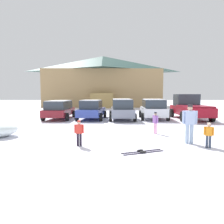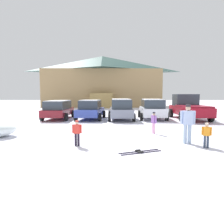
{
  "view_description": "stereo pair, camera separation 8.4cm",
  "coord_description": "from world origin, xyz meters",
  "px_view_note": "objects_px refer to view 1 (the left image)",
  "views": [
    {
      "loc": [
        -0.5,
        -5.92,
        2.04
      ],
      "look_at": [
        -0.45,
        6.78,
        0.98
      ],
      "focal_mm": 32.0,
      "sensor_mm": 36.0,
      "label": 1
    },
    {
      "loc": [
        -0.41,
        -5.92,
        2.04
      ],
      "look_at": [
        -0.45,
        6.78,
        0.98
      ],
      "focal_mm": 32.0,
      "sensor_mm": 36.0,
      "label": 2
    }
  ],
  "objects_px": {
    "ski_lodge": "(102,81)",
    "skier_adult_in_blue_parka": "(189,121)",
    "parked_maroon_van": "(59,109)",
    "parked_grey_wagon": "(121,108)",
    "skier_child_in_orange_jacket": "(208,134)",
    "pickup_truck": "(188,107)",
    "pair_of_skis": "(142,152)",
    "skier_child_in_purple_jacket": "(155,121)",
    "parked_white_suv": "(152,108)",
    "parked_blue_hatchback": "(91,110)",
    "skier_child_in_red_jacket": "(78,132)"
  },
  "relations": [
    {
      "from": "pickup_truck",
      "to": "skier_child_in_purple_jacket",
      "type": "height_order",
      "value": "pickup_truck"
    },
    {
      "from": "parked_grey_wagon",
      "to": "parked_blue_hatchback",
      "type": "bearing_deg",
      "value": 175.89
    },
    {
      "from": "parked_maroon_van",
      "to": "skier_child_in_orange_jacket",
      "type": "relative_size",
      "value": 4.56
    },
    {
      "from": "ski_lodge",
      "to": "pickup_truck",
      "type": "bearing_deg",
      "value": -67.78
    },
    {
      "from": "parked_maroon_van",
      "to": "skier_child_in_purple_jacket",
      "type": "xyz_separation_m",
      "value": [
        6.87,
        -6.73,
        -0.21
      ]
    },
    {
      "from": "pickup_truck",
      "to": "skier_adult_in_blue_parka",
      "type": "height_order",
      "value": "pickup_truck"
    },
    {
      "from": "parked_maroon_van",
      "to": "parked_white_suv",
      "type": "bearing_deg",
      "value": -0.08
    },
    {
      "from": "parked_blue_hatchback",
      "to": "parked_white_suv",
      "type": "distance_m",
      "value": 5.32
    },
    {
      "from": "parked_blue_hatchback",
      "to": "parked_white_suv",
      "type": "height_order",
      "value": "parked_white_suv"
    },
    {
      "from": "pickup_truck",
      "to": "pair_of_skis",
      "type": "bearing_deg",
      "value": -118.72
    },
    {
      "from": "ski_lodge",
      "to": "parked_maroon_van",
      "type": "xyz_separation_m",
      "value": [
        -2.85,
        -20.56,
        -3.85
      ]
    },
    {
      "from": "parked_maroon_van",
      "to": "skier_child_in_red_jacket",
      "type": "height_order",
      "value": "parked_maroon_van"
    },
    {
      "from": "parked_white_suv",
      "to": "pair_of_skis",
      "type": "distance_m",
      "value": 10.56
    },
    {
      "from": "parked_grey_wagon",
      "to": "pair_of_skis",
      "type": "bearing_deg",
      "value": -88.48
    },
    {
      "from": "pickup_truck",
      "to": "skier_adult_in_blue_parka",
      "type": "relative_size",
      "value": 3.31
    },
    {
      "from": "parked_white_suv",
      "to": "skier_child_in_red_jacket",
      "type": "height_order",
      "value": "parked_white_suv"
    },
    {
      "from": "skier_adult_in_blue_parka",
      "to": "pair_of_skis",
      "type": "bearing_deg",
      "value": -148.67
    },
    {
      "from": "pickup_truck",
      "to": "skier_adult_in_blue_parka",
      "type": "distance_m",
      "value": 9.52
    },
    {
      "from": "skier_child_in_purple_jacket",
      "to": "skier_child_in_orange_jacket",
      "type": "height_order",
      "value": "skier_child_in_purple_jacket"
    },
    {
      "from": "parked_grey_wagon",
      "to": "parked_maroon_van",
      "type": "bearing_deg",
      "value": 175.81
    },
    {
      "from": "parked_maroon_van",
      "to": "skier_adult_in_blue_parka",
      "type": "distance_m",
      "value": 11.87
    },
    {
      "from": "parked_maroon_van",
      "to": "skier_child_in_orange_jacket",
      "type": "xyz_separation_m",
      "value": [
        8.32,
        -9.63,
        -0.31
      ]
    },
    {
      "from": "parked_blue_hatchback",
      "to": "pickup_truck",
      "type": "height_order",
      "value": "pickup_truck"
    },
    {
      "from": "skier_child_in_orange_jacket",
      "to": "pair_of_skis",
      "type": "relative_size",
      "value": 0.62
    },
    {
      "from": "skier_adult_in_blue_parka",
      "to": "pair_of_skis",
      "type": "relative_size",
      "value": 1.04
    },
    {
      "from": "parked_white_suv",
      "to": "parked_grey_wagon",
      "type": "bearing_deg",
      "value": -172.03
    },
    {
      "from": "ski_lodge",
      "to": "skier_adult_in_blue_parka",
      "type": "bearing_deg",
      "value": -80.38
    },
    {
      "from": "ski_lodge",
      "to": "skier_child_in_orange_jacket",
      "type": "height_order",
      "value": "ski_lodge"
    },
    {
      "from": "parked_grey_wagon",
      "to": "ski_lodge",
      "type": "bearing_deg",
      "value": 96.92
    },
    {
      "from": "skier_adult_in_blue_parka",
      "to": "skier_child_in_orange_jacket",
      "type": "bearing_deg",
      "value": -57.14
    },
    {
      "from": "skier_child_in_purple_jacket",
      "to": "parked_blue_hatchback",
      "type": "bearing_deg",
      "value": 121.88
    },
    {
      "from": "skier_child_in_purple_jacket",
      "to": "skier_child_in_red_jacket",
      "type": "relative_size",
      "value": 1.11
    },
    {
      "from": "skier_adult_in_blue_parka",
      "to": "skier_child_in_red_jacket",
      "type": "height_order",
      "value": "skier_adult_in_blue_parka"
    },
    {
      "from": "ski_lodge",
      "to": "parked_maroon_van",
      "type": "relative_size",
      "value": 4.66
    },
    {
      "from": "pair_of_skis",
      "to": "parked_grey_wagon",
      "type": "bearing_deg",
      "value": 91.52
    },
    {
      "from": "skier_child_in_purple_jacket",
      "to": "pair_of_skis",
      "type": "distance_m",
      "value": 3.76
    },
    {
      "from": "parked_maroon_van",
      "to": "parked_grey_wagon",
      "type": "relative_size",
      "value": 1.01
    },
    {
      "from": "parked_grey_wagon",
      "to": "skier_child_in_orange_jacket",
      "type": "relative_size",
      "value": 4.54
    },
    {
      "from": "ski_lodge",
      "to": "skier_adult_in_blue_parka",
      "type": "distance_m",
      "value": 30.12
    },
    {
      "from": "parked_white_suv",
      "to": "pair_of_skis",
      "type": "bearing_deg",
      "value": -103.63
    },
    {
      "from": "ski_lodge",
      "to": "parked_blue_hatchback",
      "type": "height_order",
      "value": "ski_lodge"
    },
    {
      "from": "parked_white_suv",
      "to": "parked_maroon_van",
      "type": "bearing_deg",
      "value": 179.92
    },
    {
      "from": "parked_grey_wagon",
      "to": "parked_white_suv",
      "type": "relative_size",
      "value": 1.04
    },
    {
      "from": "parked_blue_hatchback",
      "to": "skier_child_in_purple_jacket",
      "type": "height_order",
      "value": "parked_blue_hatchback"
    },
    {
      "from": "pickup_truck",
      "to": "pair_of_skis",
      "type": "height_order",
      "value": "pickup_truck"
    },
    {
      "from": "parked_grey_wagon",
      "to": "skier_child_in_orange_jacket",
      "type": "distance_m",
      "value": 9.69
    },
    {
      "from": "skier_child_in_purple_jacket",
      "to": "skier_adult_in_blue_parka",
      "type": "xyz_separation_m",
      "value": [
        0.97,
        -2.17,
        0.28
      ]
    },
    {
      "from": "ski_lodge",
      "to": "skier_adult_in_blue_parka",
      "type": "xyz_separation_m",
      "value": [
        5.0,
        -29.46,
        -3.78
      ]
    },
    {
      "from": "pickup_truck",
      "to": "skier_adult_in_blue_parka",
      "type": "bearing_deg",
      "value": -110.98
    },
    {
      "from": "parked_maroon_van",
      "to": "parked_white_suv",
      "type": "xyz_separation_m",
      "value": [
        8.13,
        -0.01,
        0.05
      ]
    }
  ]
}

